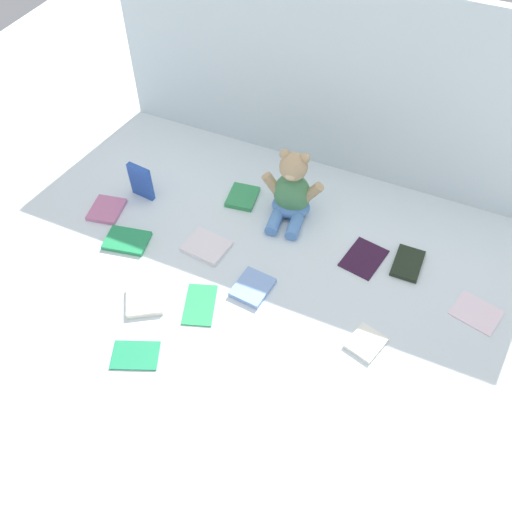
{
  "coord_description": "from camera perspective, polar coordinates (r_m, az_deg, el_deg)",
  "views": [
    {
      "loc": [
        0.39,
        -0.98,
        1.23
      ],
      "look_at": [
        -0.01,
        -0.1,
        0.1
      ],
      "focal_mm": 39.46,
      "sensor_mm": 36.0,
      "label": 1
    }
  ],
  "objects": [
    {
      "name": "book_case_7",
      "position": [
        1.6,
        21.46,
        -5.34
      ],
      "size": [
        0.14,
        0.12,
        0.01
      ],
      "primitive_type": "cube",
      "rotation": [
        0.0,
        0.0,
        4.47
      ],
      "color": "white",
      "rests_on": "ground_plane"
    },
    {
      "name": "book_case_3",
      "position": [
        1.64,
        10.88,
        -0.18
      ],
      "size": [
        0.12,
        0.15,
        0.01
      ],
      "primitive_type": "cube",
      "rotation": [
        0.0,
        0.0,
        6.11
      ],
      "color": "#2B122B",
      "rests_on": "ground_plane"
    },
    {
      "name": "book_case_6",
      "position": [
        1.69,
        -12.95,
        1.53
      ],
      "size": [
        0.14,
        0.11,
        0.01
      ],
      "primitive_type": "cube",
      "rotation": [
        0.0,
        0.0,
        1.77
      ],
      "color": "#248E54",
      "rests_on": "ground_plane"
    },
    {
      "name": "book_case_10",
      "position": [
        1.53,
        -0.29,
        -3.23
      ],
      "size": [
        0.1,
        0.12,
        0.02
      ],
      "primitive_type": "cube",
      "rotation": [
        0.0,
        0.0,
        6.19
      ],
      "color": "#7DA3DE",
      "rests_on": "ground_plane"
    },
    {
      "name": "ground_plane",
      "position": [
        1.62,
        1.65,
        0.07
      ],
      "size": [
        3.2,
        3.2,
        0.0
      ],
      "primitive_type": "plane",
      "color": "silver"
    },
    {
      "name": "book_case_9",
      "position": [
        1.45,
        -12.14,
        -9.76
      ],
      "size": [
        0.14,
        0.12,
        0.01
      ],
      "primitive_type": "cube",
      "rotation": [
        0.0,
        0.0,
        1.97
      ],
      "color": "#24915C",
      "rests_on": "ground_plane"
    },
    {
      "name": "book_case_8",
      "position": [
        1.54,
        -11.23,
        -4.44
      ],
      "size": [
        0.13,
        0.14,
        0.02
      ],
      "primitive_type": "cube",
      "rotation": [
        0.0,
        0.0,
        5.29
      ],
      "color": "white",
      "rests_on": "ground_plane"
    },
    {
      "name": "book_case_2",
      "position": [
        1.46,
        11.08,
        -8.64
      ],
      "size": [
        0.1,
        0.11,
        0.01
      ],
      "primitive_type": "cube",
      "rotation": [
        0.0,
        0.0,
        2.86
      ],
      "color": "white",
      "rests_on": "ground_plane"
    },
    {
      "name": "book_case_0",
      "position": [
        1.64,
        -5.02,
        0.98
      ],
      "size": [
        0.13,
        0.11,
        0.01
      ],
      "primitive_type": "cube",
      "rotation": [
        0.0,
        0.0,
        4.61
      ],
      "color": "white",
      "rests_on": "ground_plane"
    },
    {
      "name": "book_case_4",
      "position": [
        1.8,
        -14.9,
        4.57
      ],
      "size": [
        0.11,
        0.12,
        0.01
      ],
      "primitive_type": "cube",
      "rotation": [
        0.0,
        0.0,
        3.34
      ],
      "color": "#BD6A96",
      "rests_on": "ground_plane"
    },
    {
      "name": "backdrop_drape",
      "position": [
        1.75,
        8.09,
        17.11
      ],
      "size": [
        1.44,
        0.03,
        0.61
      ],
      "primitive_type": "cube",
      "color": "silver",
      "rests_on": "ground_plane"
    },
    {
      "name": "book_case_5",
      "position": [
        1.79,
        -11.58,
        7.39
      ],
      "size": [
        0.08,
        0.03,
        0.12
      ],
      "primitive_type": "cube",
      "rotation": [
        0.03,
        0.0,
        -0.12
      ],
      "color": "#264DAD",
      "rests_on": "ground_plane"
    },
    {
      "name": "book_case_12",
      "position": [
        1.65,
        15.12,
        -0.72
      ],
      "size": [
        0.08,
        0.12,
        0.01
      ],
      "primitive_type": "cube",
      "rotation": [
        0.0,
        0.0,
        3.16
      ],
      "color": "black",
      "rests_on": "ground_plane"
    },
    {
      "name": "teddy_bear",
      "position": [
        1.68,
        3.62,
        6.42
      ],
      "size": [
        0.19,
        0.18,
        0.23
      ],
      "rotation": [
        0.0,
        0.0,
        0.13
      ],
      "color": "#4C8C59",
      "rests_on": "ground_plane"
    },
    {
      "name": "book_case_1",
      "position": [
        1.78,
        -1.37,
        6.01
      ],
      "size": [
        0.1,
        0.12,
        0.02
      ],
      "primitive_type": "cube",
      "rotation": [
        0.0,
        0.0,
        3.28
      ],
      "color": "#308D50",
      "rests_on": "ground_plane"
    },
    {
      "name": "book_case_11",
      "position": [
        1.51,
        -5.71,
        -4.88
      ],
      "size": [
        0.12,
        0.15,
        0.01
      ],
      "primitive_type": "cube",
      "rotation": [
        0.0,
        0.0,
        3.48
      ],
      "color": "#2EA75B",
      "rests_on": "ground_plane"
    }
  ]
}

